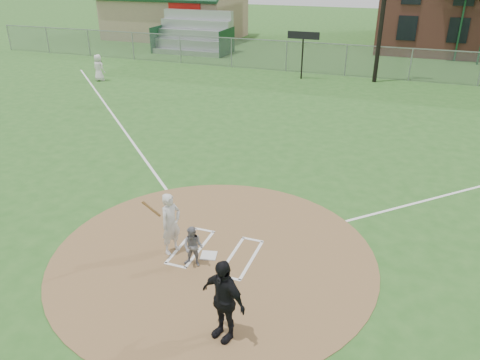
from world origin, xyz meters
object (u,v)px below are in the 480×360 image
(catcher, at_px, (193,247))
(batter_at_plate, at_px, (171,223))
(umpire, at_px, (223,300))
(home_plate, at_px, (209,255))
(ondeck_player, at_px, (99,68))

(catcher, relative_size, batter_at_plate, 0.61)
(catcher, xyz_separation_m, umpire, (1.62, -2.00, 0.37))
(catcher, distance_m, umpire, 2.60)
(home_plate, xyz_separation_m, batter_at_plate, (-0.98, -0.13, 0.83))
(home_plate, xyz_separation_m, ondeck_player, (-14.21, 15.34, 0.78))
(batter_at_plate, bearing_deg, home_plate, 7.26)
(home_plate, bearing_deg, ondeck_player, 132.81)
(umpire, bearing_deg, catcher, 149.46)
(home_plate, distance_m, ondeck_player, 20.92)
(umpire, xyz_separation_m, ondeck_player, (-15.64, 17.83, -0.12))
(catcher, height_order, ondeck_player, ondeck_player)
(home_plate, height_order, ondeck_player, ondeck_player)
(catcher, bearing_deg, ondeck_player, 127.08)
(batter_at_plate, bearing_deg, umpire, -44.48)
(home_plate, relative_size, catcher, 0.37)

